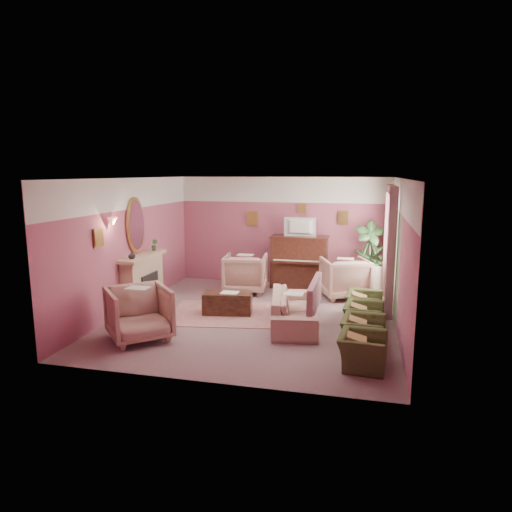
% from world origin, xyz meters
% --- Properties ---
extents(floor, '(5.50, 6.00, 0.01)m').
position_xyz_m(floor, '(0.00, 0.00, 0.00)').
color(floor, '#7E5F65').
rests_on(floor, ground).
extents(ceiling, '(5.50, 6.00, 0.01)m').
position_xyz_m(ceiling, '(0.00, 0.00, 2.80)').
color(ceiling, silver).
rests_on(ceiling, wall_back).
extents(wall_back, '(5.50, 0.02, 2.80)m').
position_xyz_m(wall_back, '(0.00, 3.00, 1.40)').
color(wall_back, '#834662').
rests_on(wall_back, floor).
extents(wall_front, '(5.50, 0.02, 2.80)m').
position_xyz_m(wall_front, '(0.00, -3.00, 1.40)').
color(wall_front, '#834662').
rests_on(wall_front, floor).
extents(wall_left, '(0.02, 6.00, 2.80)m').
position_xyz_m(wall_left, '(-2.75, 0.00, 1.40)').
color(wall_left, '#834662').
rests_on(wall_left, floor).
extents(wall_right, '(0.02, 6.00, 2.80)m').
position_xyz_m(wall_right, '(2.75, 0.00, 1.40)').
color(wall_right, '#834662').
rests_on(wall_right, floor).
extents(picture_rail_band, '(5.50, 0.01, 0.65)m').
position_xyz_m(picture_rail_band, '(0.00, 2.99, 2.47)').
color(picture_rail_band, silver).
rests_on(picture_rail_band, wall_back).
extents(stripe_panel, '(0.01, 3.00, 2.15)m').
position_xyz_m(stripe_panel, '(2.73, 1.30, 1.07)').
color(stripe_panel, gray).
rests_on(stripe_panel, wall_right).
extents(fireplace_surround, '(0.30, 1.40, 1.10)m').
position_xyz_m(fireplace_surround, '(-2.59, 0.20, 0.55)').
color(fireplace_surround, tan).
rests_on(fireplace_surround, floor).
extents(fireplace_inset, '(0.18, 0.72, 0.68)m').
position_xyz_m(fireplace_inset, '(-2.49, 0.20, 0.40)').
color(fireplace_inset, black).
rests_on(fireplace_inset, floor).
extents(fire_ember, '(0.06, 0.54, 0.10)m').
position_xyz_m(fire_ember, '(-2.45, 0.20, 0.22)').
color(fire_ember, '#FF6126').
rests_on(fire_ember, floor).
extents(mantel_shelf, '(0.40, 1.55, 0.07)m').
position_xyz_m(mantel_shelf, '(-2.56, 0.20, 1.12)').
color(mantel_shelf, tan).
rests_on(mantel_shelf, fireplace_surround).
extents(hearth, '(0.55, 1.50, 0.02)m').
position_xyz_m(hearth, '(-2.39, 0.20, 0.01)').
color(hearth, tan).
rests_on(hearth, floor).
extents(mirror_frame, '(0.04, 0.72, 1.20)m').
position_xyz_m(mirror_frame, '(-2.70, 0.20, 1.80)').
color(mirror_frame, '#B39246').
rests_on(mirror_frame, wall_left).
extents(mirror_glass, '(0.01, 0.60, 1.06)m').
position_xyz_m(mirror_glass, '(-2.67, 0.20, 1.80)').
color(mirror_glass, white).
rests_on(mirror_glass, wall_left).
extents(sconce_shade, '(0.20, 0.20, 0.16)m').
position_xyz_m(sconce_shade, '(-2.62, -0.85, 1.98)').
color(sconce_shade, '#D87968').
rests_on(sconce_shade, wall_left).
extents(piano, '(1.40, 0.60, 1.30)m').
position_xyz_m(piano, '(0.50, 2.68, 0.65)').
color(piano, '#3F1C14').
rests_on(piano, floor).
extents(piano_keyshelf, '(1.30, 0.12, 0.06)m').
position_xyz_m(piano_keyshelf, '(0.50, 2.33, 0.72)').
color(piano_keyshelf, '#3F1C14').
rests_on(piano_keyshelf, piano).
extents(piano_keys, '(1.20, 0.08, 0.02)m').
position_xyz_m(piano_keys, '(0.50, 2.33, 0.76)').
color(piano_keys, white).
rests_on(piano_keys, piano).
extents(piano_top, '(1.45, 0.65, 0.04)m').
position_xyz_m(piano_top, '(0.50, 2.68, 1.31)').
color(piano_top, '#3F1C14').
rests_on(piano_top, piano).
extents(television, '(0.80, 0.12, 0.48)m').
position_xyz_m(television, '(0.50, 2.63, 1.60)').
color(television, black).
rests_on(television, piano).
extents(print_back_left, '(0.30, 0.03, 0.38)m').
position_xyz_m(print_back_left, '(-0.80, 2.96, 1.72)').
color(print_back_left, '#B39246').
rests_on(print_back_left, wall_back).
extents(print_back_right, '(0.26, 0.03, 0.34)m').
position_xyz_m(print_back_right, '(1.55, 2.96, 1.78)').
color(print_back_right, '#B39246').
rests_on(print_back_right, wall_back).
extents(print_back_mid, '(0.22, 0.03, 0.26)m').
position_xyz_m(print_back_mid, '(0.50, 2.96, 2.00)').
color(print_back_mid, '#B39246').
rests_on(print_back_mid, wall_back).
extents(print_left_wall, '(0.03, 0.28, 0.36)m').
position_xyz_m(print_left_wall, '(-2.71, -1.20, 1.72)').
color(print_left_wall, '#B39246').
rests_on(print_left_wall, wall_left).
extents(window_blind, '(0.03, 1.40, 1.80)m').
position_xyz_m(window_blind, '(2.70, 1.55, 1.70)').
color(window_blind, silver).
rests_on(window_blind, wall_right).
extents(curtain_left, '(0.16, 0.34, 2.60)m').
position_xyz_m(curtain_left, '(2.62, 0.63, 1.30)').
color(curtain_left, '#89525F').
rests_on(curtain_left, floor).
extents(curtain_right, '(0.16, 0.34, 2.60)m').
position_xyz_m(curtain_right, '(2.62, 2.47, 1.30)').
color(curtain_right, '#89525F').
rests_on(curtain_right, floor).
extents(pelmet, '(0.16, 2.20, 0.16)m').
position_xyz_m(pelmet, '(2.62, 1.55, 2.56)').
color(pelmet, '#89525F').
rests_on(pelmet, wall_right).
extents(mantel_plant, '(0.16, 0.16, 0.28)m').
position_xyz_m(mantel_plant, '(-2.55, 0.75, 1.29)').
color(mantel_plant, '#376634').
rests_on(mantel_plant, mantel_shelf).
extents(mantel_vase, '(0.16, 0.16, 0.16)m').
position_xyz_m(mantel_vase, '(-2.55, -0.30, 1.23)').
color(mantel_vase, silver).
rests_on(mantel_vase, mantel_shelf).
extents(area_rug, '(2.76, 2.18, 0.01)m').
position_xyz_m(area_rug, '(-0.55, 0.12, 0.01)').
color(area_rug, '#B06E6C').
rests_on(area_rug, floor).
extents(coffee_table, '(1.07, 0.66, 0.45)m').
position_xyz_m(coffee_table, '(-0.63, 0.12, 0.23)').
color(coffee_table, '#391F13').
rests_on(coffee_table, floor).
extents(table_paper, '(0.35, 0.28, 0.01)m').
position_xyz_m(table_paper, '(-0.58, 0.12, 0.46)').
color(table_paper, white).
rests_on(table_paper, coffee_table).
extents(sofa, '(0.71, 2.12, 0.86)m').
position_xyz_m(sofa, '(0.81, -0.24, 0.43)').
color(sofa, tan).
rests_on(sofa, floor).
extents(sofa_throw, '(0.11, 1.60, 0.59)m').
position_xyz_m(sofa_throw, '(1.21, -0.24, 0.60)').
color(sofa_throw, '#89525F').
rests_on(sofa_throw, sofa).
extents(floral_armchair_left, '(1.01, 1.01, 1.05)m').
position_xyz_m(floral_armchair_left, '(-0.72, 1.90, 0.52)').
color(floral_armchair_left, tan).
rests_on(floral_armchair_left, floor).
extents(floral_armchair_right, '(1.01, 1.01, 1.05)m').
position_xyz_m(floral_armchair_right, '(1.69, 1.96, 0.52)').
color(floral_armchair_right, tan).
rests_on(floral_armchair_right, floor).
extents(floral_armchair_front, '(1.01, 1.01, 1.05)m').
position_xyz_m(floral_armchair_front, '(-1.70, -1.68, 0.52)').
color(floral_armchair_front, tan).
rests_on(floral_armchair_front, floor).
extents(olive_chair_a, '(0.56, 0.80, 0.69)m').
position_xyz_m(olive_chair_a, '(2.14, -1.95, 0.34)').
color(olive_chair_a, '#434C25').
rests_on(olive_chair_a, floor).
extents(olive_chair_b, '(0.56, 0.80, 0.69)m').
position_xyz_m(olive_chair_b, '(2.14, -1.13, 0.34)').
color(olive_chair_b, '#434C25').
rests_on(olive_chair_b, floor).
extents(olive_chair_c, '(0.56, 0.80, 0.69)m').
position_xyz_m(olive_chair_c, '(2.14, -0.31, 0.34)').
color(olive_chair_c, '#434C25').
rests_on(olive_chair_c, floor).
extents(olive_chair_d, '(0.56, 0.80, 0.69)m').
position_xyz_m(olive_chair_d, '(2.14, 0.51, 0.34)').
color(olive_chair_d, '#434C25').
rests_on(olive_chair_d, floor).
extents(side_table, '(0.52, 0.52, 0.70)m').
position_xyz_m(side_table, '(2.37, 2.58, 0.35)').
color(side_table, silver).
rests_on(side_table, floor).
extents(side_plant_big, '(0.30, 0.30, 0.34)m').
position_xyz_m(side_plant_big, '(2.37, 2.58, 0.87)').
color(side_plant_big, '#376634').
rests_on(side_plant_big, side_table).
extents(side_plant_small, '(0.16, 0.16, 0.28)m').
position_xyz_m(side_plant_small, '(2.49, 2.48, 0.84)').
color(side_plant_small, '#376634').
rests_on(side_plant_small, side_table).
extents(palm_pot, '(0.34, 0.34, 0.34)m').
position_xyz_m(palm_pot, '(2.23, 2.56, 0.17)').
color(palm_pot, brown).
rests_on(palm_pot, floor).
extents(palm_plant, '(0.76, 0.76, 1.44)m').
position_xyz_m(palm_plant, '(2.23, 2.56, 1.06)').
color(palm_plant, '#376634').
rests_on(palm_plant, palm_pot).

